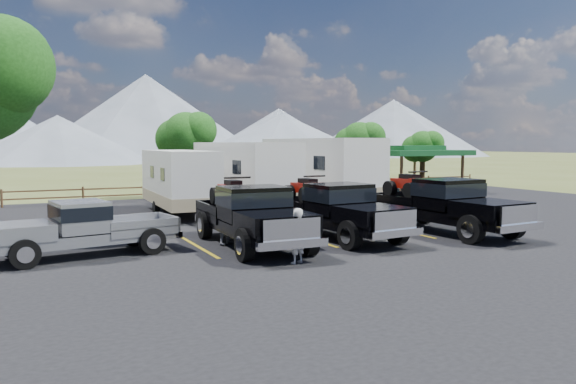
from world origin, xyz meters
name	(u,v)px	position (x,y,z in m)	size (l,w,h in m)	color
ground	(413,250)	(0.00, 0.00, 0.00)	(320.00, 320.00, 0.00)	#505925
asphalt_lot	(361,236)	(0.00, 3.00, 0.02)	(44.00, 34.00, 0.04)	black
stall_lines	(346,231)	(0.00, 4.00, 0.04)	(12.12, 5.50, 0.01)	gold
tree_ne_a	(359,142)	(8.97, 17.01, 3.48)	(3.11, 2.92, 4.76)	black
tree_ne_b	(422,147)	(14.98, 18.01, 3.13)	(2.77, 2.59, 4.27)	black
tree_north	(186,136)	(-2.03, 19.02, 3.83)	(3.46, 3.24, 5.25)	black
rail_fence	(252,188)	(2.00, 18.50, 0.61)	(36.12, 0.12, 1.00)	brown
pavilion	(409,152)	(13.00, 17.00, 2.79)	(6.20, 6.20, 3.22)	brown
mountain_range	(36,120)	(-7.63, 105.98, 7.87)	(209.00, 71.00, 20.00)	slate
rig_left	(251,214)	(-4.40, 2.78, 1.10)	(2.48, 6.63, 2.19)	black
rig_center	(334,208)	(-1.09, 3.04, 1.08)	(2.73, 6.60, 2.15)	black
rig_right	(443,204)	(3.16, 2.28, 1.13)	(2.79, 6.90, 2.25)	black
trailer_left	(179,181)	(-4.39, 11.78, 1.61)	(2.45, 8.64, 3.00)	white
trailer_center	(244,175)	(-1.03, 11.99, 1.81)	(2.93, 9.76, 3.38)	white
trailer_right	(320,171)	(3.20, 11.88, 1.92)	(3.13, 10.35, 3.59)	white
pickup_silver	(85,227)	(-9.44, 3.35, 0.90)	(5.71, 2.59, 1.65)	gray
person_a	(297,236)	(-4.25, -0.28, 0.82)	(0.57, 0.37, 1.55)	beige
person_b	(230,219)	(-4.91, 3.33, 0.90)	(0.83, 0.65, 1.71)	slate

